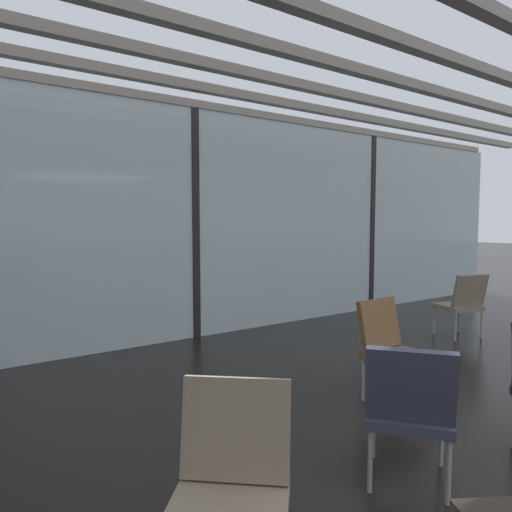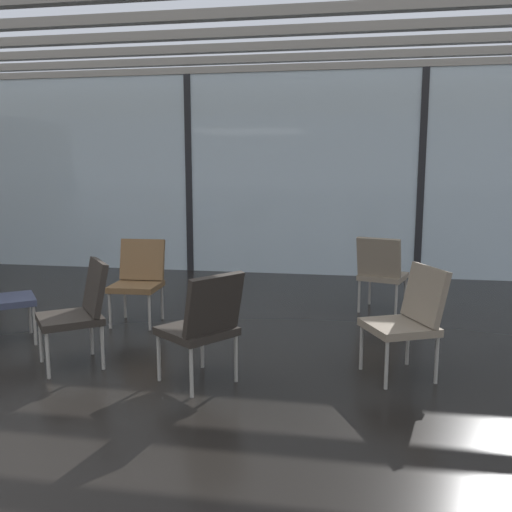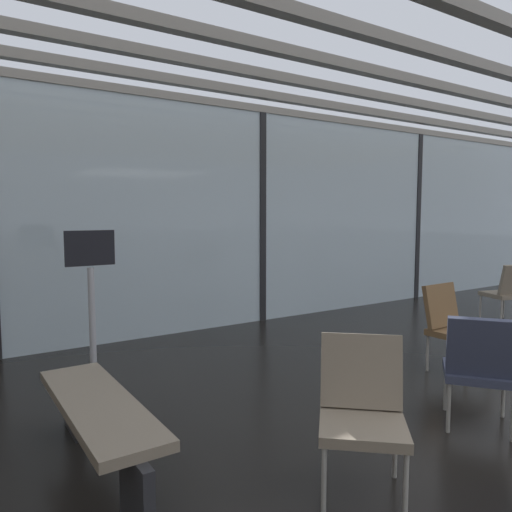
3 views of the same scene
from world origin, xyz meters
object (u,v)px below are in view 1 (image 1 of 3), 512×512
parked_airplane (118,205)px  lounge_chair_1 (463,301)px  lounge_chair_6 (409,405)px  lounge_chair_5 (231,478)px  lounge_chair_3 (391,344)px

parked_airplane → lounge_chair_1: bearing=-78.5°
parked_airplane → lounge_chair_6: (-1.86, -10.16, -1.46)m
parked_airplane → lounge_chair_6: bearing=-100.4°
lounge_chair_5 → lounge_chair_3: bearing=65.6°
lounge_chair_3 → lounge_chair_6: (-1.02, -0.94, 0.00)m
lounge_chair_3 → lounge_chair_1: bearing=16.0°
lounge_chair_3 → lounge_chair_5: size_ratio=1.00×
parked_airplane → lounge_chair_1: (1.71, -8.39, -1.46)m
parked_airplane → lounge_chair_3: (-0.84, -9.22, -1.46)m
lounge_chair_1 → lounge_chair_5: same height
lounge_chair_1 → lounge_chair_6: same height
parked_airplane → lounge_chair_3: parked_airplane is taller
lounge_chair_1 → lounge_chair_3: same height
lounge_chair_1 → lounge_chair_3: bearing=36.2°
lounge_chair_1 → lounge_chair_6: (-3.57, -1.77, 0.00)m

